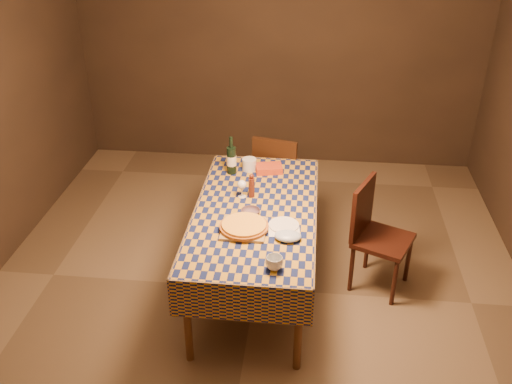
% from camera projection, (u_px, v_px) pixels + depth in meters
% --- Properties ---
extents(room, '(5.00, 5.10, 2.70)m').
position_uv_depth(room, '(255.00, 141.00, 4.10)').
color(room, brown).
rests_on(room, ground).
extents(dining_table, '(0.94, 1.84, 0.77)m').
position_uv_depth(dining_table, '(255.00, 218.00, 4.42)').
color(dining_table, brown).
rests_on(dining_table, ground).
extents(cutting_board, '(0.32, 0.32, 0.02)m').
position_uv_depth(cutting_board, '(244.00, 229.00, 4.13)').
color(cutting_board, '#A0814B').
rests_on(cutting_board, dining_table).
extents(pizza, '(0.45, 0.45, 0.04)m').
position_uv_depth(pizza, '(244.00, 226.00, 4.12)').
color(pizza, '#9F561A').
rests_on(pizza, cutting_board).
extents(pepper_mill, '(0.06, 0.06, 0.20)m').
position_uv_depth(pepper_mill, '(252.00, 186.00, 4.52)').
color(pepper_mill, '#4E1E12').
rests_on(pepper_mill, dining_table).
extents(bowl, '(0.19, 0.19, 0.05)m').
position_uv_depth(bowl, '(251.00, 212.00, 4.31)').
color(bowl, '#5A434B').
rests_on(bowl, dining_table).
extents(wine_glass, '(0.07, 0.07, 0.15)m').
position_uv_depth(wine_glass, '(242.00, 185.00, 4.51)').
color(wine_glass, silver).
rests_on(wine_glass, dining_table).
extents(wine_bottle, '(0.10, 0.10, 0.34)m').
position_uv_depth(wine_bottle, '(231.00, 160.00, 4.86)').
color(wine_bottle, black).
rests_on(wine_bottle, dining_table).
extents(deli_tub, '(0.15, 0.15, 0.10)m').
position_uv_depth(deli_tub, '(249.00, 164.00, 4.95)').
color(deli_tub, silver).
rests_on(deli_tub, dining_table).
extents(takeout_container, '(0.25, 0.20, 0.06)m').
position_uv_depth(takeout_container, '(269.00, 168.00, 4.93)').
color(takeout_container, '#BD3C18').
rests_on(takeout_container, dining_table).
extents(white_plate, '(0.23, 0.23, 0.01)m').
position_uv_depth(white_plate, '(284.00, 225.00, 4.19)').
color(white_plate, white).
rests_on(white_plate, dining_table).
extents(tumbler, '(0.15, 0.15, 0.09)m').
position_uv_depth(tumbler, '(274.00, 263.00, 3.72)').
color(tumbler, silver).
rests_on(tumbler, dining_table).
extents(flour_patch, '(0.24, 0.20, 0.00)m').
position_uv_depth(flour_patch, '(284.00, 230.00, 4.14)').
color(flour_patch, white).
rests_on(flour_patch, dining_table).
extents(flour_bag, '(0.23, 0.20, 0.06)m').
position_uv_depth(flour_bag, '(288.00, 236.00, 4.02)').
color(flour_bag, '#AEC5DF').
rests_on(flour_bag, dining_table).
extents(chair_far, '(0.51, 0.51, 0.93)m').
position_uv_depth(chair_far, '(278.00, 174.00, 5.43)').
color(chair_far, black).
rests_on(chair_far, ground).
extents(chair_right, '(0.56, 0.56, 0.93)m').
position_uv_depth(chair_right, '(374.00, 230.00, 4.59)').
color(chair_right, black).
rests_on(chair_right, ground).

